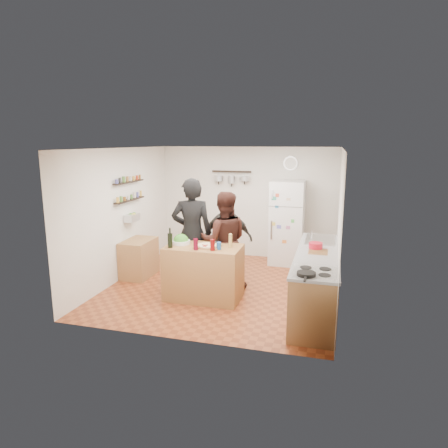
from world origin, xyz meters
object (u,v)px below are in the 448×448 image
(counter_run, at_px, (317,281))
(person_back, at_px, (228,238))
(pepper_mill, at_px, (230,242))
(wine_bottle, at_px, (170,240))
(red_bowl, at_px, (316,245))
(fridge, at_px, (287,223))
(salt_canister, at_px, (219,246))
(prep_island, at_px, (204,272))
(salad_bowl, at_px, (181,242))
(person_center, at_px, (224,241))
(skillet, at_px, (306,274))
(wall_clock, at_px, (291,163))
(person_left, at_px, (192,233))
(side_table, at_px, (139,258))

(counter_run, bearing_deg, person_back, 149.95)
(pepper_mill, bearing_deg, counter_run, 1.29)
(wine_bottle, xyz_separation_m, red_bowl, (2.30, 0.56, -0.06))
(wine_bottle, height_order, fridge, fridge)
(salt_canister, relative_size, red_bowl, 0.54)
(prep_island, height_order, salad_bowl, salad_bowl)
(person_center, bearing_deg, wine_bottle, 31.99)
(skillet, relative_size, wall_clock, 0.82)
(prep_island, xyz_separation_m, person_center, (0.20, 0.55, 0.43))
(red_bowl, bearing_deg, pepper_mill, -168.09)
(skillet, bearing_deg, salad_bowl, 152.74)
(person_back, xyz_separation_m, counter_run, (1.72, -0.99, -0.36))
(salt_canister, xyz_separation_m, person_left, (-0.68, 0.60, 0.03))
(prep_island, xyz_separation_m, person_left, (-0.38, 0.48, 0.54))
(person_center, relative_size, fridge, 0.98)
(prep_island, distance_m, fridge, 2.66)
(wine_bottle, relative_size, person_back, 0.15)
(prep_island, height_order, counter_run, prep_island)
(prep_island, bearing_deg, wall_clock, 67.88)
(salad_bowl, distance_m, red_bowl, 2.24)
(red_bowl, bearing_deg, person_back, 156.07)
(wall_clock, bearing_deg, skillet, -80.24)
(person_left, relative_size, side_table, 2.50)
(pepper_mill, bearing_deg, skillet, -40.68)
(person_left, bearing_deg, person_center, 170.54)
(counter_run, relative_size, side_table, 3.29)
(red_bowl, distance_m, wall_clock, 2.75)
(skillet, relative_size, red_bowl, 1.11)
(skillet, bearing_deg, person_center, 133.76)
(person_back, height_order, wall_clock, wall_clock)
(salad_bowl, bearing_deg, salt_canister, -13.28)
(fridge, bearing_deg, wine_bottle, -121.63)
(salad_bowl, height_order, fridge, fridge)
(person_center, height_order, red_bowl, person_center)
(person_back, height_order, red_bowl, person_back)
(wine_bottle, distance_m, person_left, 0.71)
(prep_island, height_order, skillet, skillet)
(counter_run, relative_size, red_bowl, 11.88)
(salt_canister, distance_m, person_back, 1.22)
(wine_bottle, distance_m, salt_canister, 0.81)
(person_center, height_order, counter_run, person_center)
(pepper_mill, bearing_deg, red_bowl, 11.91)
(counter_run, bearing_deg, red_bowl, 101.15)
(prep_island, bearing_deg, salt_canister, -21.80)
(pepper_mill, bearing_deg, person_center, 116.40)
(pepper_mill, xyz_separation_m, side_table, (-2.04, 0.69, -0.64))
(wall_clock, bearing_deg, salt_canister, -105.82)
(person_center, height_order, side_table, person_center)
(red_bowl, bearing_deg, prep_island, -169.46)
(counter_run, bearing_deg, person_center, 164.17)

